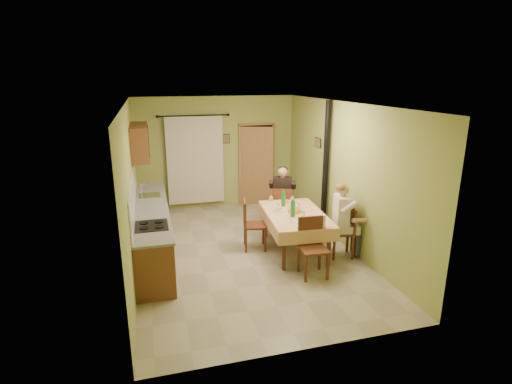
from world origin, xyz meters
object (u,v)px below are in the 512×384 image
object	(u,v)px
dining_table	(295,232)
chair_left	(254,234)
man_far	(282,191)
stove_flue	(325,186)
chair_far	(282,217)
man_right	(343,212)
chair_right	(342,241)
chair_near	(313,259)

from	to	relation	value
dining_table	chair_left	world-z (taller)	chair_left
man_far	stove_flue	xyz separation A→B (m)	(0.84, -0.31, 0.15)
chair_far	stove_flue	distance (m)	1.16
dining_table	chair_left	bearing A→B (deg)	162.88
dining_table	man_right	world-z (taller)	man_right
chair_left	man_right	world-z (taller)	man_right
chair_far	man_far	size ratio (longest dim) A/B	0.71
chair_far	chair_right	bearing A→B (deg)	-45.46
chair_right	stove_flue	world-z (taller)	stove_flue
man_far	stove_flue	bearing A→B (deg)	1.73
dining_table	man_far	bearing A→B (deg)	88.85
chair_right	chair_near	bearing A→B (deg)	135.88
chair_right	man_right	size ratio (longest dim) A/B	0.69
chair_far	chair_left	bearing A→B (deg)	-114.77
chair_far	dining_table	bearing A→B (deg)	-73.83
dining_table	man_right	xyz separation A→B (m)	(0.75, -0.47, 0.50)
chair_right	man_right	world-z (taller)	man_right
chair_near	man_right	distance (m)	1.15
chair_far	man_far	xyz separation A→B (m)	(0.01, 0.01, 0.59)
chair_right	chair_left	xyz separation A→B (m)	(-1.49, 0.77, 0.00)
chair_far	chair_near	bearing A→B (deg)	-72.71
chair_near	chair_right	xyz separation A→B (m)	(0.82, 0.56, -0.00)
chair_right	man_right	xyz separation A→B (m)	(-0.01, 0.00, 0.59)
man_right	stove_flue	world-z (taller)	stove_flue
chair_right	stove_flue	xyz separation A→B (m)	(0.20, 1.27, 0.73)
chair_left	stove_flue	world-z (taller)	stove_flue
chair_right	chair_far	bearing A→B (deg)	34.11
dining_table	man_right	distance (m)	1.02
man_far	man_right	distance (m)	1.70
chair_far	stove_flue	world-z (taller)	stove_flue
chair_near	chair_right	distance (m)	1.00
chair_left	stove_flue	xyz separation A→B (m)	(1.69, 0.49, 0.73)
dining_table	chair_far	world-z (taller)	chair_far
stove_flue	man_right	bearing A→B (deg)	-99.43
dining_table	stove_flue	bearing A→B (deg)	44.42
chair_far	chair_left	world-z (taller)	chair_left
chair_near	stove_flue	size ratio (longest dim) A/B	0.36
man_far	man_right	world-z (taller)	same
chair_left	stove_flue	size ratio (longest dim) A/B	0.35
dining_table	stove_flue	xyz separation A→B (m)	(0.96, 0.79, 0.64)
chair_left	chair_near	bearing A→B (deg)	37.00
chair_near	man_right	world-z (taller)	man_right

